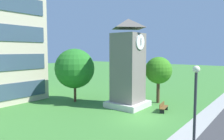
% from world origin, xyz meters
% --- Properties ---
extents(ground_plane, '(160.00, 160.00, 0.00)m').
position_xyz_m(ground_plane, '(0.00, 0.00, 0.00)').
color(ground_plane, '#3D7A33').
extents(kerb_strip, '(120.00, 1.60, 0.01)m').
position_xyz_m(kerb_strip, '(0.00, -4.57, 0.00)').
color(kerb_strip, '#9E9E99').
rests_on(kerb_strip, ground).
extents(clock_tower, '(3.83, 3.83, 9.44)m').
position_xyz_m(clock_tower, '(3.03, 3.16, 4.18)').
color(clock_tower, slate).
rests_on(clock_tower, ground).
extents(park_bench, '(1.86, 0.77, 0.88)m').
position_xyz_m(park_bench, '(3.50, -0.75, 0.46)').
color(park_bench, brown).
rests_on(park_bench, ground).
extents(street_lamp, '(0.36, 0.36, 5.32)m').
position_xyz_m(street_lamp, '(-5.46, -6.31, 3.34)').
color(street_lamp, '#333338').
rests_on(street_lamp, ground).
extents(tree_streetside, '(4.68, 4.68, 6.32)m').
position_xyz_m(tree_streetside, '(1.20, 9.46, 3.98)').
color(tree_streetside, '#513823').
rests_on(tree_streetside, ground).
extents(tree_by_building, '(3.11, 3.11, 5.38)m').
position_xyz_m(tree_by_building, '(6.62, 1.28, 3.79)').
color(tree_by_building, '#513823').
rests_on(tree_by_building, ground).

